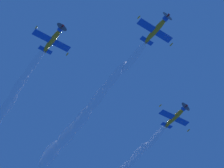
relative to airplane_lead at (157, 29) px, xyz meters
The scene contains 4 objects.
airplane_lead is the anchor object (origin of this frame).
airplane_left_wingman 19.78m from the airplane_lead, 116.38° to the right, with size 7.28×6.93×2.99m.
airplane_right_wingman 19.00m from the airplane_lead, 19.43° to the right, with size 7.33×6.93×3.05m.
smoke_trail_lead 25.79m from the airplane_lead, 66.03° to the right, with size 17.30×34.66×5.53m.
Camera 1 is at (16.53, 21.27, 1.53)m, focal length 68.59 mm.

